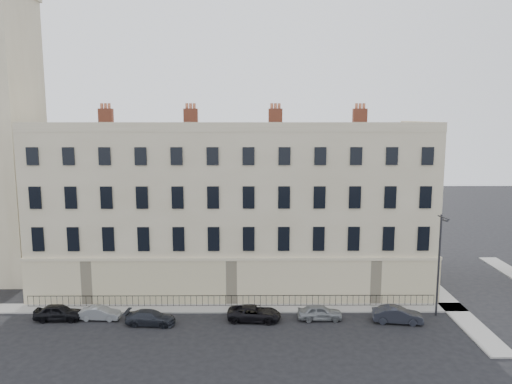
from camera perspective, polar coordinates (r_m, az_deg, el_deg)
ground at (r=39.40m, az=5.93°, el=-15.83°), size 160.00×160.00×0.00m
terrace at (r=48.43m, az=-2.53°, el=-1.81°), size 36.22×12.22×17.00m
pavement_terrace at (r=44.14m, az=-8.18°, el=-13.01°), size 48.00×2.00×0.12m
pavement_east_return at (r=49.62m, az=20.25°, el=-10.99°), size 2.00×24.00×0.12m
railings at (r=43.99m, az=-2.83°, el=-12.32°), size 35.00×0.04×0.96m
car_a at (r=44.31m, az=-21.64°, el=-12.66°), size 3.82×1.59×1.29m
car_b at (r=43.35m, az=-17.39°, el=-13.08°), size 3.31×1.33×1.07m
car_c at (r=41.40m, az=-11.96°, el=-13.86°), size 4.07×1.92×1.15m
car_d at (r=41.29m, az=-0.20°, el=-13.69°), size 4.47×2.35×1.20m
car_e at (r=41.75m, az=7.31°, el=-13.48°), size 3.61×1.48×1.23m
car_f at (r=42.38m, az=15.84°, el=-13.36°), size 4.07×1.90×1.29m
streetlamp at (r=43.40m, az=20.21°, el=-7.37°), size 0.47×1.83×8.50m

